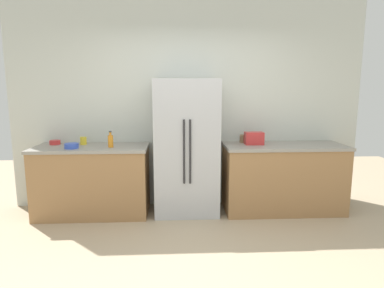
% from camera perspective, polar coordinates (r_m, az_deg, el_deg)
% --- Properties ---
extents(ground_plane, '(9.76, 9.76, 0.00)m').
position_cam_1_polar(ground_plane, '(3.23, 0.69, -21.00)').
color(ground_plane, tan).
extents(kitchen_back_panel, '(4.88, 0.10, 3.01)m').
position_cam_1_polar(kitchen_back_panel, '(4.59, -0.72, 7.86)').
color(kitchen_back_panel, silver).
rests_on(kitchen_back_panel, ground_plane).
extents(counter_left, '(1.46, 0.67, 0.92)m').
position_cam_1_polar(counter_left, '(4.50, -17.04, -6.12)').
color(counter_left, '#9E7247').
rests_on(counter_left, ground_plane).
extents(counter_right, '(1.61, 0.67, 0.92)m').
position_cam_1_polar(counter_right, '(4.60, 15.67, -5.71)').
color(counter_right, '#9E7247').
rests_on(counter_right, ground_plane).
extents(refrigerator, '(0.83, 0.63, 1.77)m').
position_cam_1_polar(refrigerator, '(4.28, -0.98, -0.61)').
color(refrigerator, '#B7BABF').
rests_on(refrigerator, ground_plane).
extents(toaster, '(0.24, 0.15, 0.17)m').
position_cam_1_polar(toaster, '(4.40, 10.86, 0.99)').
color(toaster, red).
rests_on(toaster, counter_right).
extents(bottle_a, '(0.07, 0.07, 0.21)m').
position_cam_1_polar(bottle_a, '(4.24, -14.14, 0.56)').
color(bottle_a, orange).
rests_on(bottle_a, counter_left).
extents(cup_a, '(0.09, 0.09, 0.11)m').
position_cam_1_polar(cup_a, '(4.53, 8.95, 0.92)').
color(cup_a, brown).
rests_on(cup_a, counter_right).
extents(cup_b, '(0.08, 0.08, 0.10)m').
position_cam_1_polar(cup_b, '(4.56, -18.56, 0.54)').
color(cup_b, yellow).
rests_on(cup_b, counter_left).
extents(bowl_a, '(0.17, 0.17, 0.06)m').
position_cam_1_polar(bowl_a, '(4.32, -20.43, -0.31)').
color(bowl_a, blue).
rests_on(bowl_a, counter_left).
extents(bowl_b, '(0.14, 0.14, 0.05)m').
position_cam_1_polar(bowl_b, '(4.71, -22.96, 0.27)').
color(bowl_b, red).
rests_on(bowl_b, counter_left).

